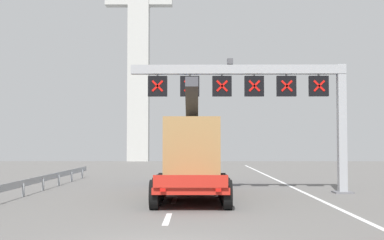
# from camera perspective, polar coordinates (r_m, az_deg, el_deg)

# --- Properties ---
(lane_markings) EXTENTS (0.20, 67.22, 0.01)m
(lane_markings) POSITION_cam_1_polar(r_m,az_deg,el_deg) (38.21, -0.93, -6.23)
(lane_markings) COLOR silver
(lane_markings) RESTS_ON ground
(edge_line_right) EXTENTS (0.20, 63.00, 0.01)m
(edge_line_right) POSITION_cam_1_polar(r_m,az_deg,el_deg) (24.52, 13.11, -8.23)
(edge_line_right) COLOR silver
(edge_line_right) RESTS_ON ground
(overhead_lane_gantry) EXTENTS (10.83, 0.90, 6.61)m
(overhead_lane_gantry) POSITION_cam_1_polar(r_m,az_deg,el_deg) (25.49, 7.85, 3.40)
(overhead_lane_gantry) COLOR #9EA0A5
(overhead_lane_gantry) RESTS_ON ground
(heavy_haul_truck_red) EXTENTS (3.03, 14.06, 5.30)m
(heavy_haul_truck_red) POSITION_cam_1_polar(r_m,az_deg,el_deg) (26.30, 0.07, -3.58)
(heavy_haul_truck_red) COLOR red
(heavy_haul_truck_red) RESTS_ON ground
(guardrail_left) EXTENTS (0.13, 27.09, 0.76)m
(guardrail_left) POSITION_cam_1_polar(r_m,az_deg,el_deg) (24.74, -18.38, -6.83)
(guardrail_left) COLOR #999EA3
(guardrail_left) RESTS_ON ground
(bridge_pylon_distant) EXTENTS (9.00, 2.00, 34.85)m
(bridge_pylon_distant) POSITION_cam_1_polar(r_m,az_deg,el_deg) (70.28, -5.95, 10.10)
(bridge_pylon_distant) COLOR #B7B7B2
(bridge_pylon_distant) RESTS_ON ground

